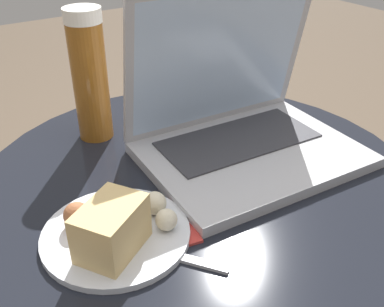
% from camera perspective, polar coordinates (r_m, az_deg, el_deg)
% --- Properties ---
extents(table, '(0.70, 0.70, 0.49)m').
position_cam_1_polar(table, '(0.81, 0.86, -10.88)').
color(table, '#515156').
rests_on(table, ground_plane).
extents(napkin, '(0.16, 0.13, 0.00)m').
position_cam_1_polar(napkin, '(0.61, -6.88, -9.89)').
color(napkin, '#B7332D').
rests_on(napkin, table).
extents(laptop, '(0.36, 0.28, 0.27)m').
position_cam_1_polar(laptop, '(0.76, 6.16, 4.05)').
color(laptop, '#B2B2B7').
rests_on(laptop, table).
extents(beer_glass, '(0.06, 0.06, 0.23)m').
position_cam_1_polar(beer_glass, '(0.80, -12.86, 9.58)').
color(beer_glass, brown).
rests_on(beer_glass, table).
extents(snack_plate, '(0.20, 0.20, 0.07)m').
position_cam_1_polar(snack_plate, '(0.59, -9.67, -9.17)').
color(snack_plate, silver).
rests_on(snack_plate, table).
extents(fork, '(0.12, 0.15, 0.01)m').
position_cam_1_polar(fork, '(0.58, -4.93, -12.18)').
color(fork, silver).
rests_on(fork, table).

